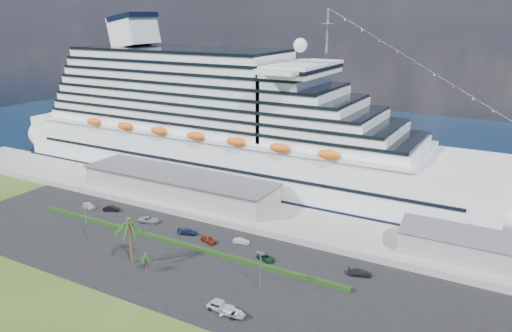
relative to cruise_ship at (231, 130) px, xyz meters
The scene contains 22 objects.
ground 69.56m from the cruise_ship, 71.40° to the right, with size 420.00×420.00×0.00m, color #354918.
asphalt_lot 59.58m from the cruise_ship, 67.89° to the right, with size 140.00×38.00×0.12m, color black.
wharf 35.90m from the cruise_ship, 48.10° to the right, with size 240.00×20.00×1.80m, color gray.
water 71.40m from the cruise_ship, 71.93° to the left, with size 420.00×160.00×0.02m, color black.
cruise_ship is the anchor object (origin of this frame).
terminal_building 26.92m from the cruise_ship, 98.22° to the right, with size 61.00×15.00×6.30m.
port_shed 78.32m from the cruise_ship, 18.08° to the right, with size 24.00×12.31×7.37m.
hedge 52.41m from the cruise_ship, 74.26° to the right, with size 88.00×1.10×0.90m, color black.
lamp_post_left 57.50m from the cruise_ship, 96.59° to the right, with size 1.60×0.35×8.27m.
lamp_post_right 70.64m from the cruise_ship, 53.44° to the right, with size 1.60×0.35×8.27m.
palm_tall 61.56m from the cruise_ship, 79.12° to the right, with size 8.82×8.82×11.13m.
palm_short 65.13m from the cruise_ship, 74.52° to the right, with size 3.53×3.53×4.56m.
parked_car_0 49.43m from the cruise_ship, 117.27° to the right, with size 1.84×4.57×1.56m, color silver.
parked_car_1 45.47m from the cruise_ship, 109.78° to the right, with size 1.57×4.50×1.48m, color black.
parked_car_2 44.02m from the cruise_ship, 90.05° to the right, with size 2.56×5.55×1.54m, color #919599.
parked_car_3 46.93m from the cruise_ship, 72.50° to the right, with size 1.99×4.89×1.42m, color #122141.
parked_car_4 50.52m from the cruise_ship, 64.79° to the right, with size 1.78×4.42×1.51m, color maroon.
parked_car_5 51.18m from the cruise_ship, 55.52° to the right, with size 1.37×3.93×1.29m, color #B8B9BF.
parked_car_6 59.90m from the cruise_ship, 50.64° to the right, with size 2.06×4.47×1.24m, color #0E381F.
parked_car_7 71.91m from the cruise_ship, 35.75° to the right, with size 2.00×4.93×1.43m, color black.
pickup_truck 78.22m from the cruise_ship, 59.67° to the right, with size 5.24×2.10×1.85m.
boat_trailer 80.12m from the cruise_ship, 58.01° to the right, with size 5.86×3.97×1.66m.
Camera 1 is at (61.97, -68.64, 52.56)m, focal length 35.00 mm.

